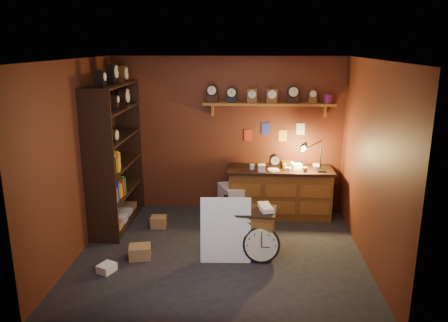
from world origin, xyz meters
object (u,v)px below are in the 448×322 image
low_cabinet (255,229)px  big_round_clock (261,244)px  workbench (279,189)px  shelving_unit (113,150)px

low_cabinet → big_round_clock: bearing=-64.9°
workbench → big_round_clock: 1.75m
shelving_unit → workbench: (2.71, 0.49, -0.78)m
workbench → shelving_unit: bearing=-169.7°
workbench → low_cabinet: (-0.44, -1.45, -0.11)m
low_cabinet → shelving_unit: bearing=162.8°
big_round_clock → workbench: bearing=78.5°
low_cabinet → big_round_clock: (0.09, -0.25, -0.11)m
shelving_unit → workbench: bearing=10.3°
shelving_unit → low_cabinet: shelving_unit is taller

